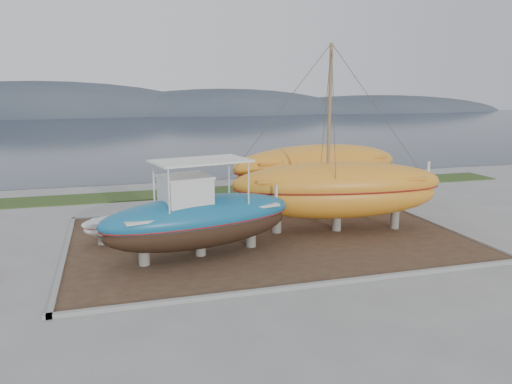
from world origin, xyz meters
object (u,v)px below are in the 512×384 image
object	(u,v)px
blue_caique	(200,209)
orange_bare_hull	(317,176)
white_dinghy	(130,228)
orange_sailboat	(339,140)

from	to	relation	value
blue_caique	orange_bare_hull	bearing A→B (deg)	27.65
blue_caique	white_dinghy	world-z (taller)	blue_caique
blue_caique	white_dinghy	size ratio (longest dim) A/B	2.00
white_dinghy	orange_sailboat	distance (m)	10.74
blue_caique	orange_sailboat	size ratio (longest dim) A/B	0.81
blue_caique	orange_sailboat	distance (m)	7.83
orange_sailboat	orange_bare_hull	size ratio (longest dim) A/B	0.96
white_dinghy	orange_sailboat	xyz separation A→B (m)	(9.97, -0.94, 3.87)
blue_caique	orange_bare_hull	size ratio (longest dim) A/B	0.78
orange_sailboat	white_dinghy	bearing A→B (deg)	-176.32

